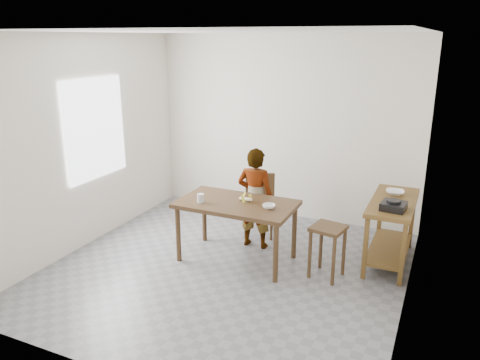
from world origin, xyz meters
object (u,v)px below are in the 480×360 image
at_px(child, 255,198).
at_px(dining_chair, 259,206).
at_px(dining_table, 237,231).
at_px(prep_counter, 390,232).
at_px(stool, 327,252).

relative_size(child, dining_chair, 1.57).
xyz_separation_m(dining_table, child, (0.05, 0.45, 0.29)).
height_order(prep_counter, child, child).
bearing_deg(dining_table, dining_chair, 92.47).
relative_size(dining_table, child, 1.06).
bearing_deg(dining_chair, stool, -53.63).
distance_m(prep_counter, stool, 0.90).
distance_m(prep_counter, child, 1.70).
height_order(dining_table, child, child).
xyz_separation_m(dining_table, prep_counter, (1.72, 0.70, 0.03)).
bearing_deg(dining_table, stool, 1.67).
xyz_separation_m(child, dining_chair, (-0.09, 0.36, -0.24)).
height_order(dining_chair, stool, dining_chair).
xyz_separation_m(prep_counter, child, (-1.67, -0.25, 0.26)).
xyz_separation_m(dining_table, dining_chair, (-0.04, 0.82, 0.05)).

